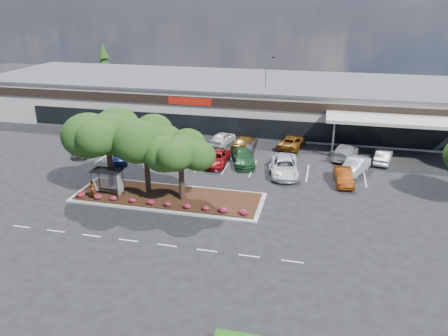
# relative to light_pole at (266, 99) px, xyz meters

# --- Properties ---
(ground) EXTENTS (160.00, 160.00, 0.00)m
(ground) POSITION_rel_light_pole_xyz_m (-3.69, -27.98, -4.71)
(ground) COLOR black
(ground) RESTS_ON ground
(retail_store) EXTENTS (80.40, 25.20, 6.25)m
(retail_store) POSITION_rel_light_pole_xyz_m (-3.62, 5.93, -1.55)
(retail_store) COLOR beige
(retail_store) RESTS_ON ground
(landscape_island) EXTENTS (18.00, 6.00, 0.26)m
(landscape_island) POSITION_rel_light_pole_xyz_m (-5.69, -23.98, -4.58)
(landscape_island) COLOR #A1A19C
(landscape_island) RESTS_ON ground
(lane_markings) EXTENTS (33.12, 20.06, 0.01)m
(lane_markings) POSITION_rel_light_pole_xyz_m (-3.83, -17.55, -4.70)
(lane_markings) COLOR silver
(lane_markings) RESTS_ON ground
(shrub_row) EXTENTS (17.00, 0.80, 0.50)m
(shrub_row) POSITION_rel_light_pole_xyz_m (-5.69, -26.08, -4.20)
(shrub_row) COLOR maroon
(shrub_row) RESTS_ON landscape_island
(bus_shelter) EXTENTS (2.75, 1.55, 2.59)m
(bus_shelter) POSITION_rel_light_pole_xyz_m (-11.19, -25.03, -2.40)
(bus_shelter) COLOR black
(bus_shelter) RESTS_ON landscape_island
(island_tree_west) EXTENTS (7.20, 7.20, 7.89)m
(island_tree_west) POSITION_rel_light_pole_xyz_m (-11.69, -23.48, -0.50)
(island_tree_west) COLOR #1A3911
(island_tree_west) RESTS_ON landscape_island
(island_tree_mid) EXTENTS (6.60, 6.60, 7.32)m
(island_tree_mid) POSITION_rel_light_pole_xyz_m (-8.19, -22.78, -0.79)
(island_tree_mid) COLOR #1A3911
(island_tree_mid) RESTS_ON landscape_island
(island_tree_east) EXTENTS (5.80, 5.80, 6.50)m
(island_tree_east) POSITION_rel_light_pole_xyz_m (-4.19, -24.28, -1.20)
(island_tree_east) COLOR #1A3911
(island_tree_east) RESTS_ON landscape_island
(conifer_north_west) EXTENTS (4.40, 4.40, 10.00)m
(conifer_north_west) POSITION_rel_light_pole_xyz_m (-33.69, 18.02, 0.29)
(conifer_north_west) COLOR #1A3911
(conifer_north_west) RESTS_ON ground
(person_waiting) EXTENTS (0.72, 0.53, 1.84)m
(person_waiting) POSITION_rel_light_pole_xyz_m (-12.24, -26.16, -3.53)
(person_waiting) COLOR #594C47
(person_waiting) RESTS_ON landscape_island
(light_pole) EXTENTS (1.43, 0.66, 10.57)m
(light_pole) POSITION_rel_light_pole_xyz_m (0.00, 0.00, 0.00)
(light_pole) COLOR #A1A19C
(light_pole) RESTS_ON ground
(car_0) EXTENTS (3.19, 5.14, 1.63)m
(car_0) POSITION_rel_light_pole_xyz_m (-20.05, -14.56, -3.89)
(car_0) COLOR slate
(car_0) RESTS_ON ground
(car_1) EXTENTS (3.07, 4.36, 1.38)m
(car_1) POSITION_rel_light_pole_xyz_m (-14.51, -15.79, -4.02)
(car_1) COLOR navy
(car_1) RESTS_ON ground
(car_2) EXTENTS (2.10, 4.60, 1.53)m
(car_2) POSITION_rel_light_pole_xyz_m (-7.90, -12.40, -3.94)
(car_2) COLOR #612210
(car_2) RESTS_ON ground
(car_3) EXTENTS (2.68, 5.45, 1.49)m
(car_3) POSITION_rel_light_pole_xyz_m (-3.49, -14.22, -3.96)
(car_3) COLOR maroon
(car_3) RESTS_ON ground
(car_4) EXTENTS (3.91, 6.08, 1.64)m
(car_4) POSITION_rel_light_pole_xyz_m (-0.54, -13.30, -3.89)
(car_4) COLOR #1D4C26
(car_4) RESTS_ON ground
(car_5) EXTENTS (2.73, 5.38, 1.46)m
(car_5) POSITION_rel_light_pole_xyz_m (4.00, -13.70, -3.98)
(car_5) COLOR silver
(car_5) RESTS_ON ground
(car_6) EXTENTS (3.69, 6.52, 1.72)m
(car_6) POSITION_rel_light_pole_xyz_m (4.38, -15.46, -3.85)
(car_6) COLOR white
(car_6) RESTS_ON ground
(car_7) EXTENTS (2.18, 4.84, 1.54)m
(car_7) POSITION_rel_light_pole_xyz_m (10.48, -16.46, -3.94)
(car_7) COLOR #6C2A07
(car_7) RESTS_ON ground
(car_8) EXTENTS (3.68, 5.27, 1.65)m
(car_8) POSITION_rel_light_pole_xyz_m (11.74, -13.25, -3.88)
(car_8) COLOR #B0B4BD
(car_8) RESTS_ON ground
(car_9) EXTENTS (1.70, 4.45, 1.45)m
(car_9) POSITION_rel_light_pole_xyz_m (-17.65, -9.40, -3.98)
(car_9) COLOR #682F05
(car_9) RESTS_ON ground
(car_10) EXTENTS (2.42, 4.98, 1.64)m
(car_10) POSITION_rel_light_pole_xyz_m (-10.47, -8.70, -3.89)
(car_10) COLOR silver
(car_10) RESTS_ON ground
(car_11) EXTENTS (2.90, 5.18, 1.67)m
(car_11) POSITION_rel_light_pole_xyz_m (-4.44, -6.88, -3.87)
(car_11) COLOR silver
(car_11) RESTS_ON ground
(car_12) EXTENTS (2.84, 6.03, 1.70)m
(car_12) POSITION_rel_light_pole_xyz_m (-1.36, -8.37, -3.86)
(car_12) COLOR brown
(car_12) RESTS_ON ground
(car_13) EXTENTS (2.77, 5.65, 1.54)m
(car_13) POSITION_rel_light_pole_xyz_m (-1.29, -8.28, -3.94)
(car_13) COLOR #55545B
(car_13) RESTS_ON ground
(car_14) EXTENTS (3.57, 5.99, 1.56)m
(car_14) POSITION_rel_light_pole_xyz_m (4.39, -6.24, -3.93)
(car_14) COLOR brown
(car_14) RESTS_ON ground
(car_15) EXTENTS (1.94, 4.61, 1.56)m
(car_15) POSITION_rel_light_pole_xyz_m (10.63, -8.22, -3.93)
(car_15) COLOR maroon
(car_15) RESTS_ON ground
(car_16) EXTENTS (3.74, 6.10, 1.65)m
(car_16) POSITION_rel_light_pole_xyz_m (10.79, -8.64, -3.88)
(car_16) COLOR #B4B4B4
(car_16) RESTS_ON ground
(car_17) EXTENTS (2.59, 4.87, 1.52)m
(car_17) POSITION_rel_light_pole_xyz_m (15.06, -9.25, -3.95)
(car_17) COLOR #A5ACB1
(car_17) RESTS_ON ground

